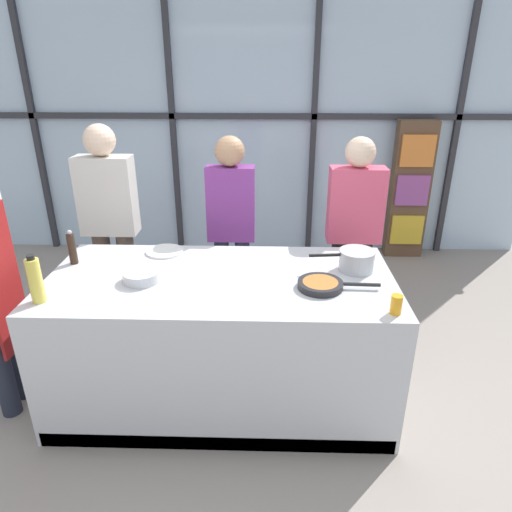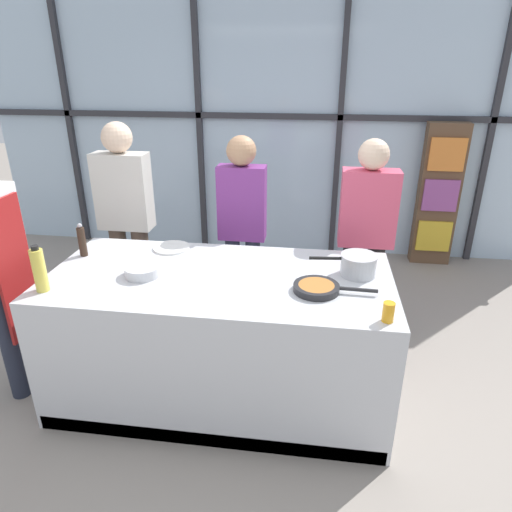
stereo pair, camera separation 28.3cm
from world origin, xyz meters
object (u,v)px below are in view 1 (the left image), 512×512
(spectator_center_right, at_px, (354,227))
(mixing_bowl, at_px, (141,276))
(oil_bottle, at_px, (35,280))
(frying_pan, at_px, (322,285))
(spectator_far_left, at_px, (110,218))
(juice_glass_near, at_px, (396,305))
(white_plate, at_px, (165,251))
(saucepan, at_px, (356,260))
(pepper_grinder, at_px, (72,248))
(spectator_center_left, at_px, (231,223))

(spectator_center_right, xyz_separation_m, mixing_bowl, (-1.42, -0.93, 0.01))
(spectator_center_right, bearing_deg, mixing_bowl, 33.36)
(oil_bottle, bearing_deg, frying_pan, 7.55)
(spectator_far_left, bearing_deg, juice_glass_near, 146.44)
(frying_pan, distance_m, white_plate, 1.14)
(frying_pan, relative_size, juice_glass_near, 4.53)
(white_plate, bearing_deg, juice_glass_near, -29.43)
(mixing_bowl, xyz_separation_m, juice_glass_near, (1.43, -0.34, 0.02))
(spectator_far_left, xyz_separation_m, spectator_center_right, (1.91, -0.00, -0.05))
(frying_pan, bearing_deg, juice_glass_near, -37.89)
(spectator_center_right, xyz_separation_m, juice_glass_near, (0.01, -1.27, 0.03))
(white_plate, bearing_deg, spectator_far_left, 137.39)
(saucepan, height_order, white_plate, saucepan)
(frying_pan, relative_size, white_plate, 1.87)
(spectator_far_left, relative_size, pepper_grinder, 7.31)
(spectator_center_left, bearing_deg, spectator_center_right, -180.00)
(white_plate, bearing_deg, saucepan, -11.28)
(oil_bottle, xyz_separation_m, juice_glass_near, (1.92, -0.07, -0.08))
(spectator_center_right, distance_m, frying_pan, 1.05)
(spectator_center_right, xyz_separation_m, saucepan, (-0.11, -0.74, 0.05))
(spectator_center_left, distance_m, white_plate, 0.65)
(mixing_bowl, xyz_separation_m, pepper_grinder, (-0.51, 0.24, 0.07))
(mixing_bowl, height_order, juice_glass_near, juice_glass_near)
(saucepan, relative_size, mixing_bowl, 1.90)
(spectator_center_right, xyz_separation_m, frying_pan, (-0.35, -0.99, -0.00))
(spectator_center_left, relative_size, oil_bottle, 5.77)
(spectator_center_left, xyz_separation_m, pepper_grinder, (-0.97, -0.69, 0.06))
(oil_bottle, height_order, pepper_grinder, oil_bottle)
(pepper_grinder, height_order, juice_glass_near, pepper_grinder)
(spectator_far_left, height_order, frying_pan, spectator_far_left)
(saucepan, height_order, juice_glass_near, saucepan)
(frying_pan, xyz_separation_m, white_plate, (-1.02, 0.50, -0.02))
(frying_pan, bearing_deg, white_plate, 153.91)
(pepper_grinder, bearing_deg, saucepan, -1.66)
(frying_pan, bearing_deg, spectator_far_left, 147.50)
(spectator_center_left, bearing_deg, juice_glass_near, 127.10)
(spectator_far_left, relative_size, spectator_center_left, 1.05)
(saucepan, height_order, oil_bottle, oil_bottle)
(white_plate, height_order, pepper_grinder, pepper_grinder)
(white_plate, relative_size, pepper_grinder, 1.11)
(frying_pan, relative_size, pepper_grinder, 2.07)
(pepper_grinder, bearing_deg, spectator_center_left, 35.41)
(oil_bottle, distance_m, pepper_grinder, 0.51)
(saucepan, height_order, pepper_grinder, pepper_grinder)
(spectator_center_right, relative_size, frying_pan, 3.36)
(saucepan, bearing_deg, white_plate, 168.72)
(spectator_center_left, bearing_deg, mixing_bowl, 63.58)
(spectator_center_left, bearing_deg, oil_bottle, 51.31)
(oil_bottle, bearing_deg, spectator_center_left, 51.31)
(mixing_bowl, distance_m, juice_glass_near, 1.46)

